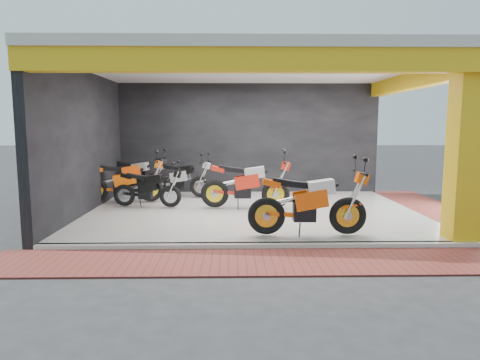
# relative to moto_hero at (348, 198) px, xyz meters

# --- Properties ---
(ground) EXTENTS (80.00, 80.00, 0.00)m
(ground) POSITION_rel_moto_hero_xyz_m (-1.71, 0.50, -0.83)
(ground) COLOR #2D2D30
(ground) RESTS_ON ground
(showroom_floor) EXTENTS (8.00, 6.00, 0.10)m
(showroom_floor) POSITION_rel_moto_hero_xyz_m (-1.71, 2.50, -0.78)
(showroom_floor) COLOR white
(showroom_floor) RESTS_ON ground
(showroom_ceiling) EXTENTS (8.40, 6.40, 0.20)m
(showroom_ceiling) POSITION_rel_moto_hero_xyz_m (-1.71, 2.50, 2.77)
(showroom_ceiling) COLOR beige
(showroom_ceiling) RESTS_ON corner_column
(back_wall) EXTENTS (8.20, 0.20, 3.50)m
(back_wall) POSITION_rel_moto_hero_xyz_m (-1.71, 5.60, 0.92)
(back_wall) COLOR black
(back_wall) RESTS_ON ground
(left_wall) EXTENTS (0.20, 6.20, 3.50)m
(left_wall) POSITION_rel_moto_hero_xyz_m (-5.81, 2.50, 0.92)
(left_wall) COLOR black
(left_wall) RESTS_ON ground
(corner_column) EXTENTS (0.50, 0.50, 3.50)m
(corner_column) POSITION_rel_moto_hero_xyz_m (2.04, -0.25, 0.92)
(corner_column) COLOR gold
(corner_column) RESTS_ON ground
(header_beam_front) EXTENTS (8.40, 0.30, 0.40)m
(header_beam_front) POSITION_rel_moto_hero_xyz_m (-1.71, -0.50, 2.47)
(header_beam_front) COLOR gold
(header_beam_front) RESTS_ON corner_column
(header_beam_right) EXTENTS (0.30, 6.40, 0.40)m
(header_beam_right) POSITION_rel_moto_hero_xyz_m (2.29, 2.50, 2.47)
(header_beam_right) COLOR gold
(header_beam_right) RESTS_ON corner_column
(floor_kerb) EXTENTS (8.00, 0.20, 0.10)m
(floor_kerb) POSITION_rel_moto_hero_xyz_m (-1.71, -0.52, -0.78)
(floor_kerb) COLOR white
(floor_kerb) RESTS_ON ground
(paver_front) EXTENTS (9.00, 1.40, 0.03)m
(paver_front) POSITION_rel_moto_hero_xyz_m (-1.71, -1.30, -0.82)
(paver_front) COLOR maroon
(paver_front) RESTS_ON ground
(paver_right) EXTENTS (1.40, 7.00, 0.03)m
(paver_right) POSITION_rel_moto_hero_xyz_m (3.09, 2.50, -0.82)
(paver_right) COLOR maroon
(paver_right) RESTS_ON ground
(moto_hero) EXTENTS (2.41, 0.91, 1.47)m
(moto_hero) POSITION_rel_moto_hero_xyz_m (0.00, 0.00, 0.00)
(moto_hero) COLOR #FF570A
(moto_hero) RESTS_ON showroom_floor
(moto_row_a) EXTENTS (2.44, 1.07, 1.45)m
(moto_row_a) POSITION_rel_moto_hero_xyz_m (-1.11, 2.63, -0.01)
(moto_row_a) COLOR red
(moto_row_a) RESTS_ON showroom_floor
(moto_row_b) EXTENTS (1.98, 0.97, 1.16)m
(moto_row_b) POSITION_rel_moto_hero_xyz_m (-3.78, 2.84, -0.15)
(moto_row_b) COLOR black
(moto_row_b) RESTS_ON showroom_floor
(moto_row_c) EXTENTS (2.37, 1.24, 1.38)m
(moto_row_c) POSITION_rel_moto_hero_xyz_m (-4.44, 3.67, -0.04)
(moto_row_c) COLOR #FF630A
(moto_row_c) RESTS_ON showroom_floor
(moto_row_d) EXTENTS (2.22, 1.37, 1.27)m
(moto_row_d) POSITION_rel_moto_hero_xyz_m (-3.14, 4.36, -0.10)
(moto_row_d) COLOR #A8ABB0
(moto_row_d) RESTS_ON showroom_floor
(moto_row_e) EXTENTS (2.33, 1.32, 1.34)m
(moto_row_e) POSITION_rel_moto_hero_xyz_m (-4.51, 4.83, -0.06)
(moto_row_e) COLOR black
(moto_row_e) RESTS_ON showroom_floor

